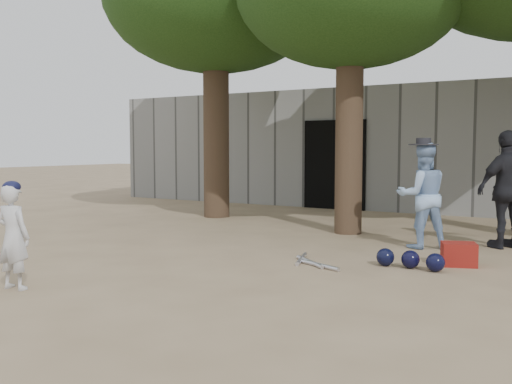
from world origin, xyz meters
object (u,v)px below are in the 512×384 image
Objects in this scene: spectator_blue at (422,196)px; spectator_dark at (508,190)px; boy_player at (13,237)px; red_bag at (459,254)px.

spectator_blue is 1.29m from spectator_dark.
spectator_blue reaches higher than boy_player.
red_bag is at bearing 92.47° from spectator_blue.
boy_player is at bearing -136.02° from red_bag.
spectator_blue reaches higher than red_bag.
red_bag is (-0.35, -1.72, -0.74)m from spectator_dark.
spectator_dark is at bearing 177.00° from spectator_blue.
spectator_blue is at bearing -16.92° from spectator_dark.
spectator_dark reaches higher than boy_player.
red_bag is at bearing -143.34° from boy_player.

